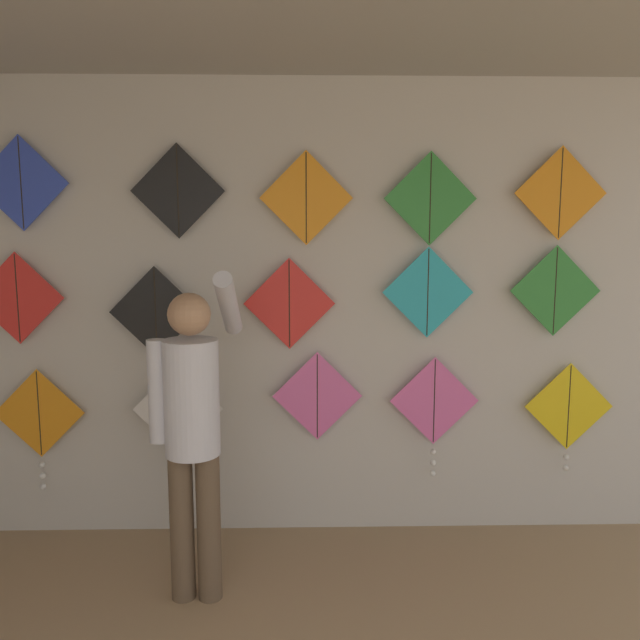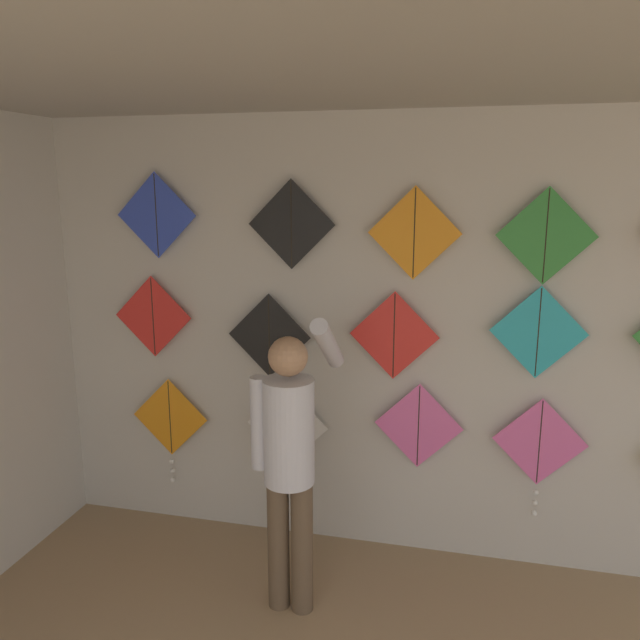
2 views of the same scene
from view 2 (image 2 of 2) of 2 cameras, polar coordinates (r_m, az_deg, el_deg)
name	(u,v)px [view 2 (image 2 of 2)]	position (r m, az deg, el deg)	size (l,w,h in m)	color
back_panel	(409,343)	(3.95, 8.10, -2.07)	(5.58, 0.06, 2.80)	beige
ceiling_slab	(356,23)	(1.93, 3.29, 25.50)	(5.58, 4.66, 0.04)	#A8A399
shopkeeper	(290,450)	(3.46, -2.79, -11.81)	(0.43, 0.59, 1.70)	brown
kite_0	(170,423)	(4.51, -13.52, -9.11)	(0.55, 0.04, 0.76)	orange
kite_1	(287,425)	(4.19, -3.01, -9.60)	(0.55, 0.01, 0.55)	white
kite_2	(418,426)	(4.02, 8.99, -9.54)	(0.55, 0.01, 0.55)	pink
kite_3	(539,448)	(4.06, 19.40, -10.99)	(0.55, 0.04, 0.76)	pink
kite_5	(153,317)	(4.34, -15.01, 0.30)	(0.55, 0.01, 0.55)	red
kite_6	(269,336)	(4.04, -4.67, -1.45)	(0.55, 0.01, 0.55)	black
kite_7	(394,336)	(3.85, 6.79, -1.42)	(0.55, 0.01, 0.55)	red
kite_8	(538,333)	(3.84, 19.33, -1.09)	(0.55, 0.01, 0.55)	#28B2C6
kite_10	(156,215)	(4.22, -14.73, 9.24)	(0.55, 0.01, 0.55)	blue
kite_11	(291,224)	(3.88, -2.64, 8.73)	(0.55, 0.01, 0.55)	black
kite_12	(414,233)	(3.74, 8.62, 7.85)	(0.55, 0.01, 0.55)	orange
kite_13	(546,236)	(3.75, 19.97, 7.23)	(0.55, 0.01, 0.55)	#338C38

